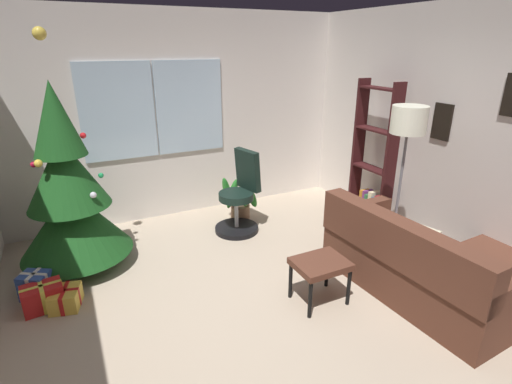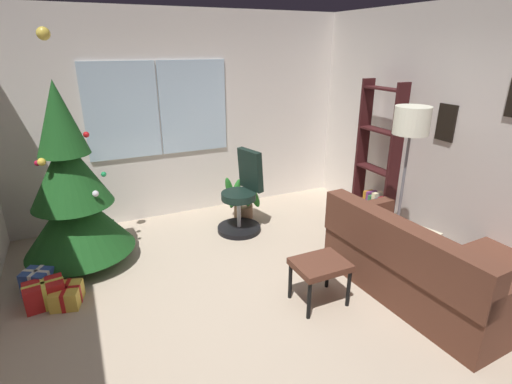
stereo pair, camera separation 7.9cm
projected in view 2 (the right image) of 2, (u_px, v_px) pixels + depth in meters
ground_plane at (278, 325)px, 3.45m from camera, size 4.61×5.39×0.10m
wall_back_with_windows at (183, 116)px, 5.26m from camera, size 4.61×0.12×2.71m
wall_right_with_frames at (490, 143)px, 3.88m from camera, size 0.12×5.39×2.71m
couch at (434, 269)px, 3.67m from camera, size 1.53×1.86×0.84m
footstool at (320, 268)px, 3.56m from camera, size 0.48×0.39×0.43m
holiday_tree at (72, 194)px, 4.07m from camera, size 1.14×1.14×2.43m
gift_box_red at (45, 294)px, 3.60m from camera, size 0.36×0.26×0.24m
gift_box_green at (103, 232)px, 4.82m from camera, size 0.31×0.30×0.21m
gift_box_gold at (67, 296)px, 3.63m from camera, size 0.31×0.34×0.18m
gift_box_blue at (38, 282)px, 3.76m from camera, size 0.32×0.30×0.26m
office_chair at (242, 200)px, 4.97m from camera, size 0.57×0.56×1.05m
bookshelf at (377, 163)px, 5.01m from camera, size 0.18×0.64×1.87m
floor_lamp at (410, 132)px, 3.92m from camera, size 0.35×0.35×1.71m
potted_plant at (243, 201)px, 5.36m from camera, size 0.51×0.39×0.64m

